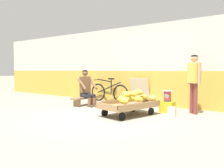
# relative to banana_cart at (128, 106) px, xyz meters

# --- Properties ---
(ground_plane) EXTENTS (80.00, 80.00, 0.00)m
(ground_plane) POSITION_rel_banana_cart_xyz_m (-0.48, -0.68, -0.24)
(ground_plane) COLOR gray
(back_wall) EXTENTS (16.00, 0.30, 2.61)m
(back_wall) POSITION_rel_banana_cart_xyz_m (-0.48, 2.07, 1.07)
(back_wall) COLOR gold
(back_wall) RESTS_ON ground
(banana_cart) EXTENTS (1.12, 1.58, 0.36)m
(banana_cart) POSITION_rel_banana_cart_xyz_m (0.00, 0.00, 0.00)
(banana_cart) COLOR #99754C
(banana_cart) RESTS_ON ground
(banana_pile) EXTENTS (0.94, 1.27, 0.27)m
(banana_pile) POSITION_rel_banana_cart_xyz_m (0.08, 0.10, 0.23)
(banana_pile) COLOR yellow
(banana_pile) RESTS_ON banana_cart
(low_bench) EXTENTS (0.34, 1.11, 0.27)m
(low_bench) POSITION_rel_banana_cart_xyz_m (-2.08, 0.63, -0.04)
(low_bench) COLOR olive
(low_bench) RESTS_ON ground
(vendor_seated) EXTENTS (0.73, 0.59, 1.14)m
(vendor_seated) POSITION_rel_banana_cart_xyz_m (-2.00, 0.61, 0.33)
(vendor_seated) COLOR brown
(vendor_seated) RESTS_ON ground
(plastic_crate) EXTENTS (0.36, 0.28, 0.30)m
(plastic_crate) POSITION_rel_banana_cart_xyz_m (0.60, 0.98, -0.09)
(plastic_crate) COLOR gold
(plastic_crate) RESTS_ON ground
(weighing_scale) EXTENTS (0.30, 0.30, 0.29)m
(weighing_scale) POSITION_rel_banana_cart_xyz_m (0.60, 0.98, 0.21)
(weighing_scale) COLOR #28282D
(weighing_scale) RESTS_ON plastic_crate
(bicycle_near_left) EXTENTS (1.66, 0.48, 0.86)m
(bicycle_near_left) POSITION_rel_banana_cart_xyz_m (-1.94, 1.70, 0.11)
(bicycle_near_left) COLOR black
(bicycle_near_left) RESTS_ON ground
(sign_board) EXTENTS (0.70, 0.24, 0.88)m
(sign_board) POSITION_rel_banana_cart_xyz_m (-0.77, 1.88, 0.20)
(sign_board) COLOR #C6B289
(sign_board) RESTS_ON ground
(customer_adult) EXTENTS (0.41, 0.35, 1.53)m
(customer_adult) POSITION_rel_banana_cart_xyz_m (1.22, 1.22, 0.71)
(customer_adult) COLOR brown
(customer_adult) RESTS_ON ground
(shopping_bag) EXTENTS (0.18, 0.12, 0.24)m
(shopping_bag) POSITION_rel_banana_cart_xyz_m (0.93, 0.53, -0.12)
(shopping_bag) COLOR silver
(shopping_bag) RESTS_ON ground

